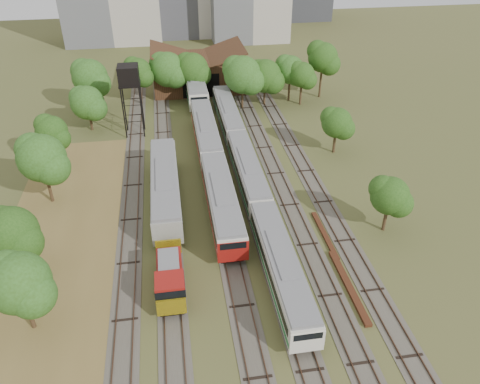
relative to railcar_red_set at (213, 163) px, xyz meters
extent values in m
plane|color=#475123|center=(2.00, -25.43, -1.97)|extent=(240.00, 240.00, 0.00)
cube|color=brown|center=(-16.00, -17.43, -1.95)|extent=(14.00, 60.00, 0.04)
cube|color=#4C473D|center=(-10.00, -0.43, -1.94)|extent=(2.60, 80.00, 0.06)
cube|color=#472D1E|center=(-10.72, -0.43, -1.85)|extent=(0.08, 80.00, 0.14)
cube|color=#472D1E|center=(-9.28, -0.43, -1.85)|extent=(0.08, 80.00, 0.14)
cube|color=#4C473D|center=(-6.00, -0.43, -1.94)|extent=(2.60, 80.00, 0.06)
cube|color=#472D1E|center=(-6.72, -0.43, -1.85)|extent=(0.08, 80.00, 0.14)
cube|color=#472D1E|center=(-5.28, -0.43, -1.85)|extent=(0.08, 80.00, 0.14)
cube|color=#4C473D|center=(0.00, -0.43, -1.94)|extent=(2.60, 80.00, 0.06)
cube|color=#472D1E|center=(-0.72, -0.43, -1.85)|extent=(0.08, 80.00, 0.14)
cube|color=#472D1E|center=(0.72, -0.43, -1.85)|extent=(0.08, 80.00, 0.14)
cube|color=#4C473D|center=(4.00, -0.43, -1.94)|extent=(2.60, 80.00, 0.06)
cube|color=#472D1E|center=(3.28, -0.43, -1.85)|extent=(0.08, 80.00, 0.14)
cube|color=#472D1E|center=(4.72, -0.43, -1.85)|extent=(0.08, 80.00, 0.14)
cube|color=#4C473D|center=(8.00, -0.43, -1.94)|extent=(2.60, 80.00, 0.06)
cube|color=#472D1E|center=(7.28, -0.43, -1.85)|extent=(0.08, 80.00, 0.14)
cube|color=#472D1E|center=(8.72, -0.43, -1.85)|extent=(0.08, 80.00, 0.14)
cube|color=#4C473D|center=(12.00, -0.43, -1.94)|extent=(2.60, 80.00, 0.06)
cube|color=#472D1E|center=(11.28, -0.43, -1.85)|extent=(0.08, 80.00, 0.14)
cube|color=#472D1E|center=(12.72, -0.43, -1.85)|extent=(0.08, 80.00, 0.14)
cube|color=black|center=(0.00, -8.69, -1.56)|extent=(2.23, 15.64, 0.81)
cube|color=silver|center=(0.00, -8.69, 0.12)|extent=(2.95, 17.00, 2.54)
cube|color=black|center=(0.00, -8.69, 0.42)|extent=(3.01, 15.64, 0.86)
cube|color=slate|center=(0.00, -8.69, 1.57)|extent=(2.71, 16.66, 0.37)
cube|color=maroon|center=(0.00, -8.69, -0.59)|extent=(3.01, 16.66, 0.46)
cube|color=maroon|center=(0.00, -17.14, -0.01)|extent=(2.99, 0.25, 2.29)
cube|color=black|center=(0.00, 8.81, -1.56)|extent=(2.23, 15.64, 0.81)
cube|color=silver|center=(0.00, 8.81, 0.12)|extent=(2.95, 17.00, 2.54)
cube|color=black|center=(0.00, 8.81, 0.42)|extent=(3.01, 15.64, 0.86)
cube|color=slate|center=(0.00, 8.81, 1.57)|extent=(2.71, 16.66, 0.37)
cube|color=maroon|center=(0.00, 8.81, -0.59)|extent=(3.01, 16.66, 0.46)
cube|color=black|center=(4.00, -19.80, -1.60)|extent=(2.03, 15.64, 0.74)
cube|color=silver|center=(4.00, -19.80, -0.07)|extent=(2.68, 17.00, 2.31)
cube|color=black|center=(4.00, -19.80, 0.21)|extent=(2.74, 15.64, 0.79)
cube|color=slate|center=(4.00, -19.80, 1.25)|extent=(2.47, 16.66, 0.33)
cube|color=#18632D|center=(4.00, -19.80, -0.72)|extent=(2.74, 16.66, 0.42)
cube|color=silver|center=(4.00, -28.25, -0.19)|extent=(2.72, 0.25, 2.08)
cube|color=black|center=(4.00, -2.30, -1.60)|extent=(2.03, 15.64, 0.74)
cube|color=silver|center=(4.00, -2.30, -0.07)|extent=(2.68, 17.00, 2.31)
cube|color=black|center=(4.00, -2.30, 0.21)|extent=(2.74, 15.64, 0.79)
cube|color=slate|center=(4.00, -2.30, 1.25)|extent=(2.47, 16.66, 0.33)
cube|color=#18632D|center=(4.00, -2.30, -0.72)|extent=(2.74, 16.66, 0.42)
cube|color=black|center=(4.00, 15.20, -1.60)|extent=(2.03, 15.64, 0.74)
cube|color=silver|center=(4.00, 15.20, -0.07)|extent=(2.68, 17.00, 2.31)
cube|color=black|center=(4.00, 15.20, 0.21)|extent=(2.74, 15.64, 0.79)
cube|color=slate|center=(4.00, 15.20, 1.25)|extent=(2.47, 16.66, 0.33)
cube|color=#18632D|center=(4.00, 15.20, -0.72)|extent=(2.74, 16.66, 0.42)
cube|color=black|center=(0.00, 27.31, -1.53)|extent=(2.39, 14.72, 0.87)
cube|color=silver|center=(0.00, 27.31, 0.26)|extent=(3.15, 16.00, 2.71)
cube|color=black|center=(0.00, 27.31, 0.59)|extent=(3.21, 14.72, 0.92)
cube|color=slate|center=(0.00, 27.31, 1.81)|extent=(2.90, 15.68, 0.39)
cube|color=#18632D|center=(0.00, 27.31, -0.50)|extent=(3.21, 15.68, 0.49)
cube|color=silver|center=(0.00, 19.36, 0.12)|extent=(3.19, 0.25, 2.44)
cube|color=black|center=(-6.00, -18.82, -1.55)|extent=(2.01, 7.20, 0.82)
cube|color=maroon|center=(-6.00, -18.02, -0.46)|extent=(2.29, 4.40, 1.37)
cube|color=maroon|center=(-6.00, -21.42, 0.09)|extent=(2.47, 2.38, 2.47)
cube|color=black|center=(-6.00, -21.42, 0.69)|extent=(2.51, 2.42, 0.82)
cube|color=gold|center=(-6.00, -22.77, -0.50)|extent=(2.47, 0.20, 1.65)
cube|color=gold|center=(-6.00, -14.87, -0.50)|extent=(2.47, 0.20, 1.65)
cube|color=slate|center=(-6.00, -18.82, 1.05)|extent=(1.83, 3.60, 0.18)
cube|color=black|center=(-6.00, -4.82, -1.54)|extent=(2.33, 16.56, 0.85)
cube|color=gray|center=(-6.00, -4.82, 0.21)|extent=(3.07, 18.00, 2.65)
cube|color=black|center=(-6.00, -4.82, 0.52)|extent=(3.13, 16.56, 0.90)
cube|color=slate|center=(-6.00, -4.82, 1.72)|extent=(2.83, 17.64, 0.38)
cylinder|color=black|center=(-11.26, 13.15, 1.82)|extent=(0.19, 0.19, 7.56)
cylinder|color=black|center=(-8.70, 13.15, 1.82)|extent=(0.19, 0.19, 7.56)
cylinder|color=black|center=(-11.26, 15.70, 1.82)|extent=(0.19, 0.19, 7.56)
cylinder|color=black|center=(-8.70, 15.70, 1.82)|extent=(0.19, 0.19, 7.56)
cube|color=black|center=(-9.98, 14.43, 5.70)|extent=(2.98, 2.98, 0.20)
cube|color=black|center=(-9.98, 14.43, 7.08)|extent=(2.84, 2.84, 2.55)
cube|color=#4F2716|center=(10.00, -21.48, -1.81)|extent=(0.64, 9.56, 0.32)
cube|color=#4F2716|center=(10.20, -13.85, -1.83)|extent=(0.50, 8.02, 0.26)
cube|color=#392415|center=(1.00, 32.57, 0.78)|extent=(16.00, 11.00, 5.50)
cube|color=#392415|center=(-3.00, 32.57, 4.13)|extent=(8.45, 11.55, 2.96)
cube|color=#392415|center=(5.00, 32.57, 4.13)|extent=(8.45, 11.55, 2.96)
cube|color=black|center=(1.00, 27.12, 0.23)|extent=(6.40, 0.15, 4.12)
cylinder|color=#382616|center=(-17.41, -21.76, -0.01)|extent=(0.36, 0.36, 3.91)
sphere|color=#1E4713|center=(-17.41, -21.76, 3.01)|extent=(4.94, 4.94, 4.94)
cylinder|color=#382616|center=(-19.82, -14.46, -0.18)|extent=(0.36, 0.36, 3.56)
sphere|color=#1E4713|center=(-19.82, -14.46, 2.57)|extent=(4.96, 4.96, 4.96)
cylinder|color=#382616|center=(-19.15, -2.45, 0.28)|extent=(0.36, 0.36, 4.48)
sphere|color=#1E4713|center=(-19.15, -2.45, 3.74)|extent=(5.37, 5.37, 5.37)
cylinder|color=#382616|center=(-19.51, 5.46, 0.10)|extent=(0.36, 0.36, 4.14)
sphere|color=#1E4713|center=(-19.51, 5.46, 3.30)|extent=(3.97, 3.97, 3.97)
cylinder|color=#382616|center=(-16.59, 16.88, -0.26)|extent=(0.36, 0.36, 3.40)
sphere|color=#1E4713|center=(-16.59, 16.88, 2.37)|extent=(4.99, 4.99, 4.99)
cylinder|color=#382616|center=(-16.73, 24.07, 0.30)|extent=(0.36, 0.36, 4.53)
sphere|color=#1E4713|center=(-16.73, 24.07, 3.81)|extent=(5.63, 5.63, 5.63)
cylinder|color=#382616|center=(-9.33, 26.24, 0.23)|extent=(0.36, 0.36, 4.38)
sphere|color=#1E4713|center=(-9.33, 26.24, 3.61)|extent=(4.43, 4.43, 4.43)
cylinder|color=#382616|center=(-4.48, 27.27, 0.13)|extent=(0.36, 0.36, 4.19)
sphere|color=#1E4713|center=(-4.48, 27.27, 3.36)|extent=(5.78, 5.78, 5.78)
cylinder|color=#382616|center=(-0.34, 26.82, 0.14)|extent=(0.36, 0.36, 4.21)
sphere|color=#1E4713|center=(-0.34, 26.82, 3.39)|extent=(5.36, 5.36, 5.36)
cylinder|color=#382616|center=(7.32, 21.65, 0.26)|extent=(0.36, 0.36, 4.46)
sphere|color=#1E4713|center=(7.32, 21.65, 3.71)|extent=(6.02, 6.02, 6.02)
cylinder|color=#382616|center=(11.25, 22.60, -0.04)|extent=(0.36, 0.36, 3.85)
sphere|color=#1E4713|center=(11.25, 22.60, 2.94)|extent=(5.46, 5.46, 5.46)
cylinder|color=#382616|center=(15.77, 23.68, 0.16)|extent=(0.36, 0.36, 4.24)
sphere|color=#1E4713|center=(15.77, 23.68, 3.43)|extent=(4.69, 4.69, 4.69)
cylinder|color=#382616|center=(21.52, 24.43, 0.78)|extent=(0.36, 0.36, 5.48)
sphere|color=#1E4713|center=(21.52, 24.43, 5.01)|extent=(5.00, 5.00, 5.00)
cylinder|color=#382616|center=(16.69, -13.80, -0.26)|extent=(0.36, 0.36, 3.41)
sphere|color=#1E4713|center=(16.69, -13.80, 2.37)|extent=(4.00, 4.00, 4.00)
cylinder|color=#382616|center=(17.21, 4.07, -0.23)|extent=(0.36, 0.36, 3.47)
sphere|color=#1E4713|center=(17.21, 4.07, 2.46)|extent=(4.09, 4.09, 4.09)
cylinder|color=#382616|center=(17.28, 21.69, 0.05)|extent=(0.36, 0.36, 4.02)
sphere|color=#1E4713|center=(17.28, 21.69, 3.16)|extent=(4.15, 4.15, 4.15)
camera|label=1|loc=(-4.77, -50.72, 28.46)|focal=35.00mm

